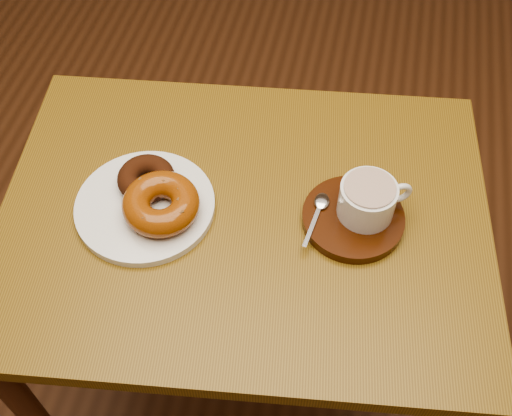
% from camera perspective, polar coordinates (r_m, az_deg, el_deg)
% --- Properties ---
extents(ground, '(6.00, 6.00, 0.00)m').
position_cam_1_polar(ground, '(1.78, -4.06, -7.10)').
color(ground, '#512E19').
rests_on(ground, ground).
extents(cafe_table, '(0.84, 0.67, 0.73)m').
position_cam_1_polar(cafe_table, '(1.11, -1.01, -4.02)').
color(cafe_table, brown).
rests_on(cafe_table, ground).
extents(donut_plate, '(0.24, 0.24, 0.01)m').
position_cam_1_polar(donut_plate, '(1.03, -9.83, 0.18)').
color(donut_plate, silver).
rests_on(donut_plate, cafe_table).
extents(donut_cinnamon, '(0.11, 0.11, 0.03)m').
position_cam_1_polar(donut_cinnamon, '(1.03, -9.73, 2.61)').
color(donut_cinnamon, '#37180B').
rests_on(donut_cinnamon, donut_plate).
extents(donut_caramel, '(0.13, 0.13, 0.04)m').
position_cam_1_polar(donut_caramel, '(0.99, -8.45, 0.38)').
color(donut_caramel, '#86410E').
rests_on(donut_caramel, donut_plate).
extents(saucer, '(0.17, 0.17, 0.02)m').
position_cam_1_polar(saucer, '(1.01, 8.62, -0.92)').
color(saucer, '#321406').
rests_on(saucer, cafe_table).
extents(coffee_cup, '(0.11, 0.09, 0.06)m').
position_cam_1_polar(coffee_cup, '(0.99, 9.95, 0.76)').
color(coffee_cup, silver).
rests_on(coffee_cup, saucer).
extents(teaspoon, '(0.03, 0.11, 0.01)m').
position_cam_1_polar(teaspoon, '(1.00, 5.70, 0.18)').
color(teaspoon, silver).
rests_on(teaspoon, saucer).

